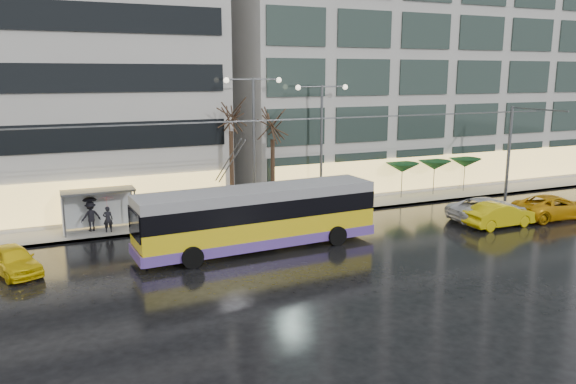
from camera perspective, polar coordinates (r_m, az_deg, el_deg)
ground at (r=27.80m, az=0.53°, el=-7.84°), size 140.00×140.00×0.00m
sidewalk at (r=41.01m, az=-4.95°, el=-1.27°), size 80.00×10.00×0.15m
kerb at (r=36.50m, az=-2.44°, el=-2.89°), size 80.00×0.10×0.15m
building_right at (r=52.27m, az=11.46°, el=15.25°), size 32.00×14.00×25.00m
trolleybus at (r=30.48m, az=-3.04°, el=-2.78°), size 13.42×5.39×6.16m
catenary at (r=34.28m, az=-3.38°, el=3.27°), size 42.24×5.12×7.00m
bus_shelter at (r=35.41m, az=-19.32°, el=-0.89°), size 4.20×1.60×2.51m
street_lamp_near at (r=37.08m, az=-3.51°, el=6.62°), size 3.96×0.36×9.03m
street_lamp_far at (r=39.11m, az=3.43°, el=6.49°), size 3.96×0.36×8.53m
tree_a at (r=36.70m, az=-5.86°, el=8.25°), size 3.20×3.20×8.40m
tree_b at (r=37.96m, az=-1.59°, el=7.38°), size 3.20×3.20×7.70m
parasol_a at (r=43.31m, az=11.54°, el=2.44°), size 2.50×2.50×2.65m
parasol_b at (r=45.09m, az=14.66°, el=2.66°), size 2.50×2.50×2.65m
parasol_c at (r=46.99m, az=17.54°, el=2.85°), size 2.50×2.50×2.65m
taxi_a at (r=30.00m, az=-26.15°, el=-6.21°), size 3.01×4.37×1.38m
taxi_b at (r=37.47m, az=20.70°, el=-2.18°), size 4.69×1.67×1.54m
taxi_c at (r=41.09m, az=25.38°, el=-1.36°), size 5.78×2.95×1.56m
sedan_silver at (r=38.63m, az=19.86°, el=-1.70°), size 5.84×3.14×1.56m
pedestrian_a at (r=34.86m, az=-17.90°, el=-1.56°), size 1.14×1.16×2.19m
pedestrian_b at (r=35.73m, az=-10.85°, el=-1.92°), size 1.00×0.90×1.67m
pedestrian_c at (r=35.52m, az=-19.42°, el=-2.00°), size 1.30×1.00×2.11m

